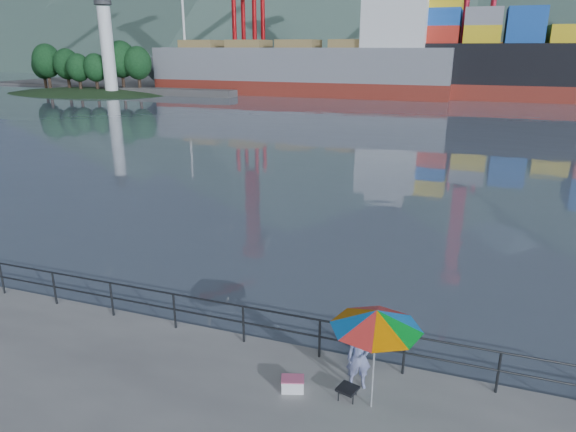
# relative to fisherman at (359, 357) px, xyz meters

# --- Properties ---
(harbor_water) EXTENTS (500.00, 280.00, 0.00)m
(harbor_water) POSITION_rel_fisherman_xyz_m (-4.13, 129.10, -0.76)
(harbor_water) COLOR #4F5A67
(harbor_water) RESTS_ON ground
(far_dock) EXTENTS (200.00, 40.00, 0.40)m
(far_dock) POSITION_rel_fisherman_xyz_m (5.87, 92.10, -0.76)
(far_dock) COLOR #514F4C
(far_dock) RESTS_ON ground
(guardrail) EXTENTS (22.00, 0.06, 1.03)m
(guardrail) POSITION_rel_fisherman_xyz_m (-4.13, 0.80, -0.24)
(guardrail) COLOR #2D3033
(guardrail) RESTS_ON ground
(lighthouse_islet) EXTENTS (48.00, 26.40, 19.20)m
(lighthouse_islet) POSITION_rel_fisherman_xyz_m (-59.10, 61.10, -0.50)
(lighthouse_islet) COLOR #263F1E
(lighthouse_islet) RESTS_ON ground
(fisherman) EXTENTS (0.65, 0.54, 1.51)m
(fisherman) POSITION_rel_fisherman_xyz_m (0.00, 0.00, 0.00)
(fisherman) COLOR navy
(fisherman) RESTS_ON ground
(beach_umbrella) EXTENTS (2.04, 2.04, 2.26)m
(beach_umbrella) POSITION_rel_fisherman_xyz_m (0.41, -0.58, 1.31)
(beach_umbrella) COLOR white
(beach_umbrella) RESTS_ON ground
(folding_stool) EXTENTS (0.49, 0.49, 0.26)m
(folding_stool) POSITION_rel_fisherman_xyz_m (-0.12, -0.48, -0.62)
(folding_stool) COLOR black
(folding_stool) RESTS_ON ground
(cooler_bag) EXTENTS (0.56, 0.45, 0.28)m
(cooler_bag) POSITION_rel_fisherman_xyz_m (-1.31, -0.62, -0.62)
(cooler_bag) COLOR white
(cooler_bag) RESTS_ON ground
(fishing_rod) EXTENTS (0.71, 1.74, 1.31)m
(fishing_rod) POSITION_rel_fisherman_xyz_m (-0.26, 1.04, -0.76)
(fishing_rod) COLOR black
(fishing_rod) RESTS_ON ground
(bulk_carrier) EXTENTS (47.59, 8.24, 14.50)m
(bulk_carrier) POSITION_rel_fisherman_xyz_m (-23.56, 70.66, 3.43)
(bulk_carrier) COLOR maroon
(bulk_carrier) RESTS_ON ground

